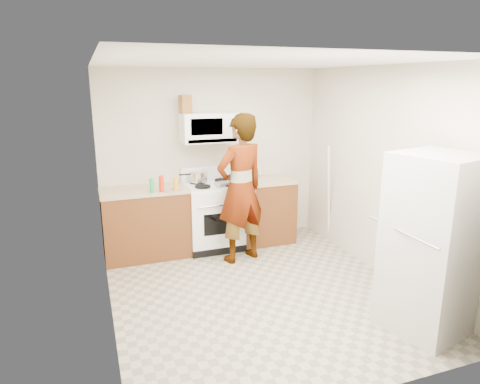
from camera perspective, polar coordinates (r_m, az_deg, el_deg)
name	(u,v)px	position (r m, az deg, el deg)	size (l,w,h in m)	color
floor	(259,291)	(4.99, 2.52, -13.09)	(3.60, 3.60, 0.00)	gray
back_wall	(213,157)	(6.21, -3.64, 4.64)	(3.20, 0.02, 2.50)	beige
right_wall	(384,174)	(5.35, 18.65, 2.30)	(0.02, 3.60, 2.50)	beige
cabinet_left	(146,224)	(5.91, -12.43, -4.19)	(1.12, 0.62, 0.90)	brown
counter_left	(144,190)	(5.78, -12.68, 0.21)	(1.14, 0.64, 0.04)	tan
cabinet_right	(264,211)	(6.34, 3.15, -2.58)	(0.80, 0.62, 0.90)	brown
counter_right	(264,180)	(6.22, 3.21, 1.54)	(0.82, 0.64, 0.04)	tan
gas_range	(213,214)	(6.07, -3.62, -3.01)	(0.76, 0.65, 1.13)	white
microwave	(209,127)	(5.95, -4.16, 8.58)	(0.76, 0.38, 0.40)	white
person	(241,189)	(5.51, 0.07, 0.40)	(0.71, 0.46, 1.94)	tan
fridge	(432,244)	(4.37, 24.21, -6.38)	(0.70, 0.70, 1.70)	silver
kettle	(253,171)	(6.30, 1.70, 2.84)	(0.17, 0.17, 0.20)	white
jug	(185,104)	(5.80, -7.31, 11.52)	(0.14, 0.14, 0.24)	brown
saucepan	(198,177)	(6.00, -5.57, 2.05)	(0.25, 0.25, 0.14)	silver
tray	(225,184)	(5.85, -2.06, 1.10)	(0.25, 0.16, 0.05)	silver
bottle_spray	(162,184)	(5.57, -10.42, 1.09)	(0.06, 0.06, 0.21)	red
bottle_hot_sauce	(176,184)	(5.60, -8.57, 1.05)	(0.06, 0.06, 0.18)	orange
bottle_green_cap	(152,186)	(5.55, -11.69, 0.85)	(0.06, 0.06, 0.19)	#1A9343
pot_lid	(173,190)	(5.64, -8.95, 0.27)	(0.27, 0.27, 0.01)	white
broom	(329,194)	(6.29, 11.75, -0.33)	(0.03, 0.03, 1.46)	silver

